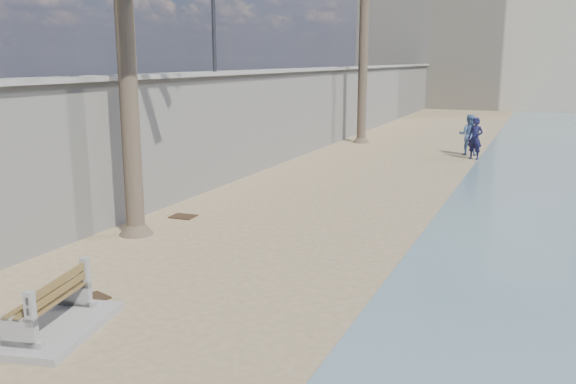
# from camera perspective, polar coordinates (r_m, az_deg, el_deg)

# --- Properties ---
(seawall) EXTENTS (0.45, 70.00, 3.50)m
(seawall) POSITION_cam_1_polar(r_m,az_deg,el_deg) (26.64, 1.74, 7.51)
(seawall) COLOR gray
(seawall) RESTS_ON ground_plane
(wall_cap) EXTENTS (0.80, 70.00, 0.12)m
(wall_cap) POSITION_cam_1_polar(r_m,az_deg,el_deg) (26.55, 1.77, 11.38)
(wall_cap) COLOR gray
(wall_cap) RESTS_ON seawall
(end_building) EXTENTS (18.00, 12.00, 14.00)m
(end_building) POSITION_cam_1_polar(r_m,az_deg,el_deg) (57.16, 17.22, 14.82)
(end_building) COLOR #B7AA93
(end_building) RESTS_ON ground_plane
(bench_far) EXTENTS (1.76, 2.25, 0.84)m
(bench_far) POSITION_cam_1_polar(r_m,az_deg,el_deg) (9.87, -21.44, -10.07)
(bench_far) COLOR gray
(bench_far) RESTS_ON ground_plane
(person_a) EXTENTS (0.82, 0.68, 1.95)m
(person_a) POSITION_cam_1_polar(r_m,az_deg,el_deg) (25.82, 17.14, 5.09)
(person_a) COLOR #131334
(person_a) RESTS_ON ground_plane
(person_b) EXTENTS (0.93, 0.72, 1.91)m
(person_b) POSITION_cam_1_polar(r_m,az_deg,el_deg) (26.87, 16.56, 5.35)
(person_b) COLOR #486596
(person_b) RESTS_ON ground_plane
(debris_c) EXTENTS (0.64, 0.52, 0.03)m
(debris_c) POSITION_cam_1_polar(r_m,az_deg,el_deg) (15.94, -9.78, -2.27)
(debris_c) COLOR #382616
(debris_c) RESTS_ON ground_plane
(debris_d) EXTENTS (0.54, 0.48, 0.03)m
(debris_d) POSITION_cam_1_polar(r_m,az_deg,el_deg) (11.02, -17.61, -9.38)
(debris_d) COLOR #382616
(debris_d) RESTS_ON ground_plane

